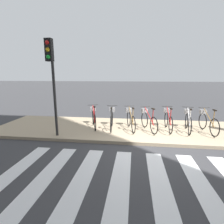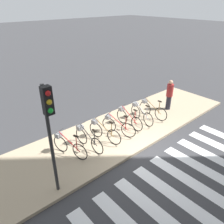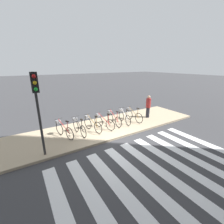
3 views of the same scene
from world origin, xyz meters
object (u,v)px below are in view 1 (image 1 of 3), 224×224
Objects in this scene: parked_bicycle_6 at (207,121)px; parked_bicycle_4 at (168,119)px; parked_bicycle_2 at (130,119)px; traffic_light at (51,68)px; parked_bicycle_0 at (94,117)px; parked_bicycle_3 at (148,120)px; parked_bicycle_1 at (112,118)px; parked_bicycle_5 at (188,120)px.

parked_bicycle_4 is at bearing 175.51° from parked_bicycle_6.
parked_bicycle_6 is at bearing -4.49° from parked_bicycle_4.
traffic_light is at bearing -154.92° from parked_bicycle_2.
parked_bicycle_0 is at bearing -179.25° from parked_bicycle_4.
parked_bicycle_3 is at bearing -169.28° from parked_bicycle_4.
parked_bicycle_3 is (2.37, -0.12, 0.00)m from parked_bicycle_0.
parked_bicycle_0 is at bearing 172.69° from parked_bicycle_1.
parked_bicycle_5 is (2.38, 0.05, 0.00)m from parked_bicycle_2.
parked_bicycle_3 is at bearing -2.52° from parked_bicycle_2.
parked_bicycle_4 is 0.80m from parked_bicycle_5.
parked_bicycle_0 and parked_bicycle_2 have the same top height.
parked_bicycle_5 is (0.79, -0.07, 0.00)m from parked_bicycle_4.
parked_bicycle_4 is at bearing 3.53° from parked_bicycle_1.
parked_bicycle_2 is at bearing -2.99° from parked_bicycle_0.
parked_bicycle_2 and parked_bicycle_4 have the same top height.
parked_bicycle_6 is (2.37, 0.04, 0.00)m from parked_bicycle_3.
parked_bicycle_0 is 3.21m from parked_bicycle_4.
parked_bicycle_0 is at bearing 179.06° from parked_bicycle_6.
parked_bicycle_4 is at bearing 0.75° from parked_bicycle_0.
parked_bicycle_6 is (3.11, 0.01, 0.00)m from parked_bicycle_2.
parked_bicycle_6 is (0.74, -0.05, 0.00)m from parked_bicycle_5.
parked_bicycle_1 is at bearing 179.55° from parked_bicycle_3.
parked_bicycle_4 and parked_bicycle_6 have the same top height.
parked_bicycle_3 and parked_bicycle_5 have the same top height.
parked_bicycle_5 and parked_bicycle_6 have the same top height.
parked_bicycle_0 is at bearing 177.16° from parked_bicycle_3.
parked_bicycle_2 is 0.99× the size of parked_bicycle_5.
parked_bicycle_4 is (2.39, 0.15, 0.00)m from parked_bicycle_1.
parked_bicycle_5 is 0.74m from parked_bicycle_6.
parked_bicycle_5 is 0.99× the size of parked_bicycle_6.
traffic_light is (-5.16, -1.36, 2.07)m from parked_bicycle_5.
parked_bicycle_5 is at bearing 1.34° from parked_bicycle_1.
parked_bicycle_3 is 0.96× the size of parked_bicycle_5.
parked_bicycle_2 is 2.38m from parked_bicycle_5.
parked_bicycle_5 is (4.00, -0.03, 0.00)m from parked_bicycle_0.
parked_bicycle_0 is 4.00m from parked_bicycle_5.
parked_bicycle_4 is 1.53m from parked_bicycle_6.
parked_bicycle_2 is (0.81, 0.02, 0.00)m from parked_bicycle_1.
traffic_light is (-3.52, -1.27, 2.07)m from parked_bicycle_3.
parked_bicycle_1 is 1.01× the size of parked_bicycle_5.
parked_bicycle_2 is 1.59m from parked_bicycle_4.
parked_bicycle_0 and parked_bicycle_6 have the same top height.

